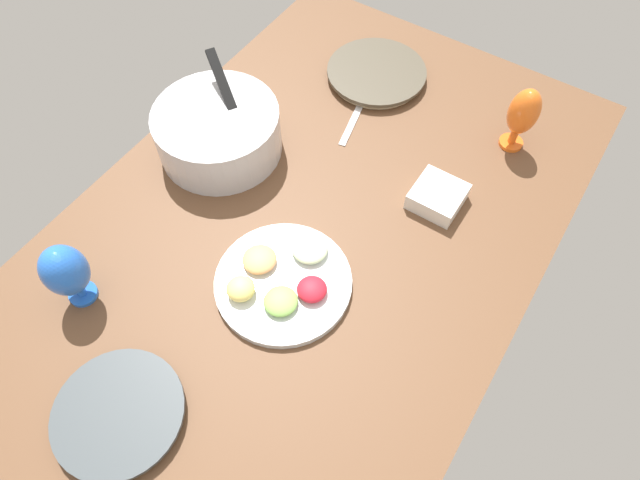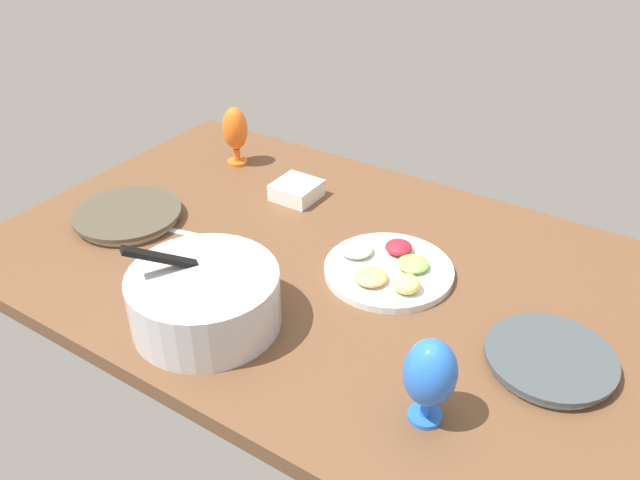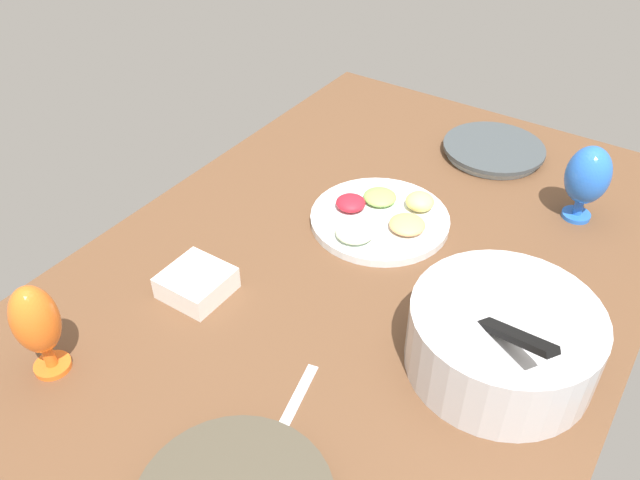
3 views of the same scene
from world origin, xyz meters
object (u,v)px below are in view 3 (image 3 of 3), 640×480
object	(u,v)px
fruit_platter	(381,217)
hurricane_glass_blue	(588,177)
square_bowl_white	(196,282)
hurricane_glass_orange	(36,323)
dinner_plate_left	(493,150)
mixing_bowl	(503,337)

from	to	relation	value
fruit_platter	hurricane_glass_blue	xyz separation A→B (cm)	(-26.18, 35.00, 8.98)
fruit_platter	square_bowl_white	world-z (taller)	fruit_platter
fruit_platter	hurricane_glass_orange	size ratio (longest dim) A/B	1.67
dinner_plate_left	mixing_bowl	distance (cm)	70.33
hurricane_glass_orange	hurricane_glass_blue	xyz separation A→B (cm)	(-92.84, 61.19, -0.35)
hurricane_glass_blue	dinner_plate_left	bearing A→B (deg)	-119.98
mixing_bowl	square_bowl_white	distance (cm)	56.89
dinner_plate_left	square_bowl_white	distance (cm)	84.50
mixing_bowl	hurricane_glass_blue	size ratio (longest dim) A/B	1.78
fruit_platter	square_bowl_white	bearing A→B (deg)	-25.31
dinner_plate_left	hurricane_glass_blue	distance (cm)	30.76
dinner_plate_left	hurricane_glass_blue	world-z (taller)	hurricane_glass_blue
mixing_bowl	hurricane_glass_orange	distance (cm)	75.84
hurricane_glass_blue	square_bowl_white	xyz separation A→B (cm)	(65.05, -53.39, -7.94)
dinner_plate_left	mixing_bowl	xyz separation A→B (cm)	(64.81, 26.79, 5.33)
hurricane_glass_blue	square_bowl_white	world-z (taller)	hurricane_glass_blue
dinner_plate_left	hurricane_glass_orange	distance (cm)	113.70
fruit_platter	hurricane_glass_blue	distance (cm)	44.62
fruit_platter	hurricane_glass_orange	bearing A→B (deg)	-21.44
hurricane_glass_blue	mixing_bowl	bearing A→B (deg)	1.55
hurricane_glass_blue	square_bowl_white	size ratio (longest dim) A/B	1.50
fruit_platter	square_bowl_white	size ratio (longest dim) A/B	2.59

